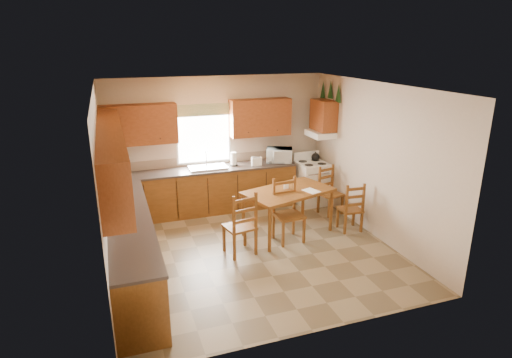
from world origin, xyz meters
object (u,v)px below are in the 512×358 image
object	(u,v)px
stove	(311,184)
chair_far_left	(289,211)
chair_near_left	(240,223)
dining_table	(288,212)
microwave	(279,155)
chair_far_right	(331,191)
chair_near_right	(350,206)

from	to	relation	value
stove	chair_far_left	distance (m)	1.93
stove	chair_far_left	size ratio (longest dim) A/B	0.81
stove	chair_near_left	size ratio (longest dim) A/B	0.82
dining_table	chair_near_left	xyz separation A→B (m)	(-1.05, -0.45, 0.13)
microwave	chair_far_left	bearing A→B (deg)	-84.05
stove	dining_table	distance (m)	1.63
chair_far_right	microwave	bearing A→B (deg)	116.49
stove	chair_near_right	distance (m)	1.47
chair_near_right	chair_far_right	bearing A→B (deg)	-89.08
stove	chair_far_right	distance (m)	0.66
microwave	chair_near_left	bearing A→B (deg)	-104.57
chair_near_left	chair_near_right	size ratio (longest dim) A/B	1.17
chair_far_right	chair_near_right	bearing A→B (deg)	-106.48
stove	chair_far_left	xyz separation A→B (m)	(-1.18, -1.52, 0.11)
microwave	dining_table	bearing A→B (deg)	-83.25
chair_near_left	microwave	bearing A→B (deg)	-138.30
chair_near_left	chair_far_left	bearing A→B (deg)	178.80
microwave	chair_near_left	size ratio (longest dim) A/B	0.46
stove	dining_table	bearing A→B (deg)	-133.04
dining_table	chair_near_left	distance (m)	1.15
chair_near_right	stove	bearing A→B (deg)	-83.46
chair_far_left	chair_far_right	size ratio (longest dim) A/B	1.14
microwave	dining_table	world-z (taller)	microwave
dining_table	chair_near_right	world-z (taller)	chair_near_right
chair_near_right	chair_far_right	size ratio (longest dim) A/B	0.96
microwave	chair_far_left	size ratio (longest dim) A/B	0.45
chair_near_right	chair_far_right	xyz separation A→B (m)	(0.04, 0.81, 0.02)
chair_far_left	chair_near_left	bearing A→B (deg)	-174.40
stove	microwave	world-z (taller)	microwave
dining_table	chair_near_right	distance (m)	1.16
dining_table	chair_near_right	xyz separation A→B (m)	(1.14, -0.24, 0.05)
microwave	chair_far_left	world-z (taller)	microwave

